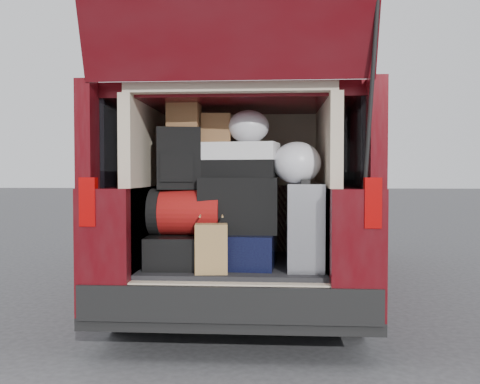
# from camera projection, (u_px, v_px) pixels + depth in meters

# --- Properties ---
(ground) EXTENTS (80.00, 80.00, 0.00)m
(ground) POSITION_uv_depth(u_px,v_px,m) (232.00, 350.00, 3.42)
(ground) COLOR #343437
(ground) RESTS_ON ground
(minivan) EXTENTS (1.90, 5.35, 2.77)m
(minivan) POSITION_uv_depth(u_px,v_px,m) (246.00, 201.00, 5.24)
(minivan) COLOR black
(minivan) RESTS_ON ground
(load_floor) EXTENTS (1.24, 1.05, 0.55)m
(load_floor) POSITION_uv_depth(u_px,v_px,m) (235.00, 300.00, 3.69)
(load_floor) COLOR black
(load_floor) RESTS_ON ground
(black_hardshell) EXTENTS (0.42, 0.56, 0.22)m
(black_hardshell) POSITION_uv_depth(u_px,v_px,m) (178.00, 250.00, 3.56)
(black_hardshell) COLOR black
(black_hardshell) RESTS_ON load_floor
(navy_hardshell) EXTENTS (0.47, 0.56, 0.23)m
(navy_hardshell) POSITION_uv_depth(u_px,v_px,m) (244.00, 249.00, 3.55)
(navy_hardshell) COLOR black
(navy_hardshell) RESTS_ON load_floor
(silver_roller) EXTENTS (0.24, 0.39, 0.57)m
(silver_roller) POSITION_uv_depth(u_px,v_px,m) (305.00, 227.00, 3.41)
(silver_roller) COLOR silver
(silver_roller) RESTS_ON load_floor
(kraft_bag) EXTENTS (0.22, 0.15, 0.32)m
(kraft_bag) POSITION_uv_depth(u_px,v_px,m) (211.00, 249.00, 3.27)
(kraft_bag) COLOR #B0874F
(kraft_bag) RESTS_ON load_floor
(red_duffel) EXTENTS (0.50, 0.33, 0.32)m
(red_duffel) POSITION_uv_depth(u_px,v_px,m) (186.00, 212.00, 3.53)
(red_duffel) COLOR maroon
(red_duffel) RESTS_ON black_hardshell
(black_soft_case) EXTENTS (0.54, 0.33, 0.39)m
(black_soft_case) POSITION_uv_depth(u_px,v_px,m) (238.00, 205.00, 3.53)
(black_soft_case) COLOR black
(black_soft_case) RESTS_ON navy_hardshell
(backpack) EXTENTS (0.33, 0.24, 0.43)m
(backpack) POSITION_uv_depth(u_px,v_px,m) (179.00, 159.00, 3.54)
(backpack) COLOR black
(backpack) RESTS_ON red_duffel
(twotone_duffel) EXTENTS (0.58, 0.37, 0.24)m
(twotone_duffel) POSITION_uv_depth(u_px,v_px,m) (239.00, 160.00, 3.55)
(twotone_duffel) COLOR white
(twotone_duffel) RESTS_ON black_soft_case
(grocery_sack_lower) EXTENTS (0.23, 0.19, 0.20)m
(grocery_sack_lower) POSITION_uv_depth(u_px,v_px,m) (184.00, 114.00, 3.56)
(grocery_sack_lower) COLOR brown
(grocery_sack_lower) RESTS_ON backpack
(grocery_sack_upper) EXTENTS (0.22, 0.19, 0.21)m
(grocery_sack_upper) POSITION_uv_depth(u_px,v_px,m) (216.00, 129.00, 3.63)
(grocery_sack_upper) COLOR brown
(grocery_sack_upper) RESTS_ON twotone_duffel
(plastic_bag_center) EXTENTS (0.29, 0.27, 0.23)m
(plastic_bag_center) POSITION_uv_depth(u_px,v_px,m) (249.00, 127.00, 3.58)
(plastic_bag_center) COLOR silver
(plastic_bag_center) RESTS_ON twotone_duffel
(plastic_bag_right) EXTENTS (0.37, 0.35, 0.28)m
(plastic_bag_right) POSITION_uv_depth(u_px,v_px,m) (297.00, 163.00, 3.43)
(plastic_bag_right) COLOR silver
(plastic_bag_right) RESTS_ON silver_roller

